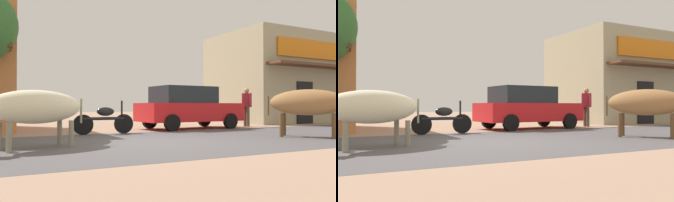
% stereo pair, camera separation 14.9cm
% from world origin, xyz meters
% --- Properties ---
extents(ground, '(80.00, 80.00, 0.00)m').
position_xyz_m(ground, '(0.00, 0.00, 0.00)').
color(ground, '#A48168').
extents(asphalt_road, '(72.00, 5.85, 0.00)m').
position_xyz_m(asphalt_road, '(0.00, 0.00, 0.00)').
color(asphalt_road, '#514E51').
rests_on(asphalt_road, ground).
extents(storefront_right_club, '(8.44, 5.90, 4.80)m').
position_xyz_m(storefront_right_club, '(11.85, 6.68, 2.41)').
color(storefront_right_club, tan).
rests_on(storefront_right_club, ground).
extents(parked_hatchback_car, '(4.20, 2.05, 1.64)m').
position_xyz_m(parked_hatchback_car, '(3.30, 3.77, 0.84)').
color(parked_hatchback_car, red).
rests_on(parked_hatchback_car, ground).
extents(parked_motorcycle, '(1.93, 0.26, 1.06)m').
position_xyz_m(parked_motorcycle, '(-0.36, 2.78, 0.47)').
color(parked_motorcycle, black).
rests_on(parked_motorcycle, ground).
extents(cow_near_brown, '(2.61, 1.37, 1.23)m').
position_xyz_m(cow_near_brown, '(-2.78, -0.10, 0.87)').
color(cow_near_brown, beige).
rests_on(cow_near_brown, ground).
extents(cow_far_dark, '(1.92, 2.42, 1.37)m').
position_xyz_m(cow_far_dark, '(4.47, -0.99, 0.98)').
color(cow_far_dark, '#9B6A3D').
rests_on(cow_far_dark, ground).
extents(pedestrian_by_shop, '(0.48, 0.61, 1.66)m').
position_xyz_m(pedestrian_by_shop, '(6.23, 3.74, 0.98)').
color(pedestrian_by_shop, brown).
rests_on(pedestrian_by_shop, ground).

